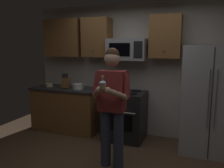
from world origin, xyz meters
name	(u,v)px	position (x,y,z in m)	size (l,w,h in m)	color
wall_back	(138,70)	(0.00, 1.75, 1.30)	(4.40, 0.10, 2.60)	beige
oven_range	(125,115)	(-0.15, 1.36, 0.46)	(0.76, 0.70, 0.93)	black
microwave	(127,49)	(-0.15, 1.48, 1.72)	(0.74, 0.41, 0.40)	#9EA0A5
refrigerator	(210,100)	(1.35, 1.32, 0.90)	(0.90, 0.75, 1.80)	#B7BABF
cabinet_row_upper	(100,38)	(-0.72, 1.53, 1.95)	(2.78, 0.36, 0.76)	brown
counter_left	(67,109)	(-1.45, 1.38, 0.46)	(1.44, 0.66, 0.92)	brown
knife_block	(66,83)	(-1.43, 1.33, 1.04)	(0.16, 0.15, 0.32)	brown
bowl_large_white	(78,86)	(-1.15, 1.33, 0.98)	(0.23, 0.23, 0.11)	white
bowl_small_colored	(49,85)	(-1.87, 1.37, 0.96)	(0.16, 0.16, 0.07)	beige
person	(112,102)	(0.00, 0.26, 1.00)	(0.60, 0.48, 1.76)	#383F59
cupcake	(103,85)	(0.00, -0.07, 1.29)	(0.09, 0.09, 0.17)	#A87F56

